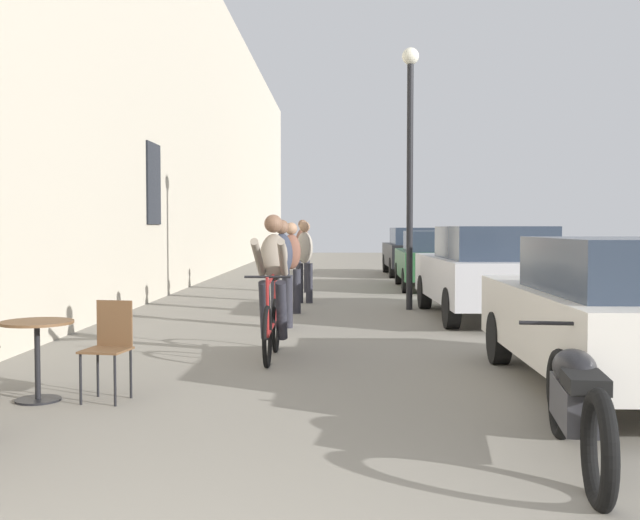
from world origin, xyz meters
name	(u,v)px	position (x,y,z in m)	size (l,w,h in m)	color
building_facade_left	(147,87)	(-3.45, 14.00, 4.57)	(0.54, 68.00, 9.15)	#B7AD99
cafe_table_mid	(37,343)	(-1.98, 4.21, 0.52)	(0.64, 0.64, 0.72)	black
cafe_chair_mid_toward_wall	(110,343)	(-1.35, 4.28, 0.52)	(0.43, 0.43, 0.89)	black
cyclist_on_bicycle	(273,290)	(-0.08, 6.61, 0.81)	(0.52, 1.76, 1.74)	black
pedestrian_near	(282,267)	(-0.17, 9.23, 0.94)	(0.35, 0.25, 1.67)	#26262D
pedestrian_mid	(291,262)	(-0.15, 11.19, 0.92)	(0.37, 0.29, 1.64)	#26262D
pedestrian_far	(304,257)	(0.00, 13.10, 0.94)	(0.38, 0.30, 1.67)	#26262D
pedestrian_furthest	(303,252)	(-0.16, 15.60, 0.98)	(0.38, 0.30, 1.73)	#26262D
street_lamp	(410,144)	(2.03, 11.90, 3.11)	(0.32, 0.32, 4.90)	black
parked_car_nearest	(614,312)	(3.30, 4.72, 0.76)	(1.76, 4.12, 1.46)	beige
parked_car_second	(487,271)	(3.22, 10.55, 0.81)	(1.98, 4.47, 1.57)	#B7B7BC
parked_car_third	(434,259)	(3.08, 16.80, 0.76)	(1.79, 4.13, 1.46)	#23512D
parked_car_fourth	(415,251)	(3.13, 22.18, 0.80)	(1.87, 4.35, 1.54)	black
parked_motorcycle	(577,403)	(2.28, 2.49, 0.40)	(0.62, 2.14, 0.92)	black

